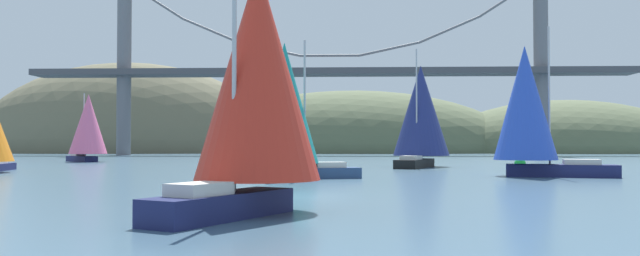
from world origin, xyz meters
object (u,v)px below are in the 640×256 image
(sailboat_navy_sail, at_px, (421,113))
(sailboat_pink_spinnaker, at_px, (88,126))
(sailboat_scarlet_sail, at_px, (256,78))
(channel_buoy, at_px, (520,163))
(sailboat_blue_spinnaker, at_px, (528,108))
(sailboat_teal_sail, at_px, (286,106))

(sailboat_navy_sail, distance_m, sailboat_pink_spinnaker, 42.25)
(sailboat_scarlet_sail, relative_size, channel_buoy, 3.18)
(sailboat_blue_spinnaker, xyz_separation_m, sailboat_pink_spinnaker, (-44.56, 32.64, -0.17))
(sailboat_navy_sail, bearing_deg, sailboat_blue_spinnaker, -73.69)
(sailboat_scarlet_sail, xyz_separation_m, channel_buoy, (20.12, 40.71, -3.96))
(sailboat_pink_spinnaker, bearing_deg, sailboat_scarlet_sail, -62.40)
(channel_buoy, bearing_deg, sailboat_scarlet_sail, -116.30)
(sailboat_scarlet_sail, bearing_deg, sailboat_pink_spinnaker, 117.60)
(sailboat_navy_sail, relative_size, channel_buoy, 4.30)
(sailboat_teal_sail, xyz_separation_m, sailboat_blue_spinnaker, (16.38, 3.54, 0.04))
(channel_buoy, bearing_deg, sailboat_navy_sail, -177.85)
(sailboat_blue_spinnaker, distance_m, channel_buoy, 18.95)
(sailboat_blue_spinnaker, xyz_separation_m, channel_buoy, (4.57, 17.87, -4.33))
(sailboat_pink_spinnaker, bearing_deg, channel_buoy, -16.73)
(sailboat_teal_sail, relative_size, sailboat_scarlet_sail, 1.06)
(sailboat_pink_spinnaker, bearing_deg, sailboat_blue_spinnaker, -36.22)
(sailboat_scarlet_sail, height_order, channel_buoy, sailboat_scarlet_sail)
(sailboat_blue_spinnaker, bearing_deg, sailboat_scarlet_sail, -124.25)
(sailboat_navy_sail, bearing_deg, channel_buoy, 2.15)
(sailboat_navy_sail, xyz_separation_m, sailboat_teal_sail, (-11.26, -21.05, -0.61))
(sailboat_scarlet_sail, xyz_separation_m, sailboat_pink_spinnaker, (-29.01, 55.48, 0.20))
(sailboat_blue_spinnaker, relative_size, channel_buoy, 3.89)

